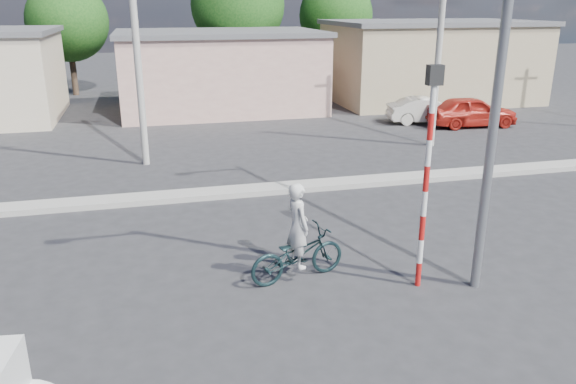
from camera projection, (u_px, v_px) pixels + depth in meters
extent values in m
plane|color=#2C2B2E|center=(280.00, 350.00, 9.18)|extent=(120.00, 120.00, 0.00)
cube|color=#99968E|center=(218.00, 193.00, 16.50)|extent=(40.00, 0.80, 0.16)
imported|color=#14272A|center=(298.00, 254.00, 11.39)|extent=(2.19, 1.17, 1.09)
imported|color=silver|center=(298.00, 239.00, 11.28)|extent=(0.56, 0.72, 1.77)
imported|color=beige|center=(427.00, 110.00, 26.25)|extent=(3.83, 1.90, 1.21)
imported|color=#B32117|center=(471.00, 111.00, 25.52)|extent=(4.15, 1.92, 1.38)
cylinder|color=red|center=(418.00, 274.00, 11.22)|extent=(0.11, 0.11, 0.50)
cylinder|color=white|center=(420.00, 251.00, 11.06)|extent=(0.11, 0.11, 0.50)
cylinder|color=red|center=(422.00, 228.00, 10.90)|extent=(0.11, 0.11, 0.50)
cylinder|color=white|center=(424.00, 204.00, 10.73)|extent=(0.11, 0.11, 0.50)
cylinder|color=red|center=(426.00, 179.00, 10.57)|extent=(0.11, 0.11, 0.50)
cylinder|color=white|center=(428.00, 153.00, 10.41)|extent=(0.11, 0.11, 0.50)
cylinder|color=red|center=(431.00, 127.00, 10.25)|extent=(0.11, 0.11, 0.50)
cylinder|color=white|center=(433.00, 99.00, 10.09)|extent=(0.11, 0.11, 0.50)
cube|color=black|center=(435.00, 75.00, 9.95)|extent=(0.28, 0.18, 0.36)
cylinder|color=slate|center=(502.00, 57.00, 9.83)|extent=(0.18, 0.18, 9.00)
cube|color=tan|center=(220.00, 73.00, 29.24)|extent=(10.00, 7.00, 3.80)
cube|color=#59595B|center=(219.00, 33.00, 28.59)|extent=(10.30, 7.30, 0.24)
cube|color=tan|center=(430.00, 63.00, 31.94)|extent=(11.00, 7.00, 4.20)
cube|color=#59595B|center=(433.00, 23.00, 31.23)|extent=(11.30, 7.30, 0.24)
cylinder|color=#38281E|center=(73.00, 66.00, 33.87)|extent=(0.36, 0.36, 3.47)
sphere|color=#346C20|center=(67.00, 21.00, 33.04)|extent=(4.71, 4.71, 4.71)
cylinder|color=#38281E|center=(239.00, 58.00, 35.15)|extent=(0.36, 0.36, 4.20)
sphere|color=#346C20|center=(238.00, 5.00, 34.13)|extent=(5.70, 5.70, 5.70)
cylinder|color=#38281E|center=(335.00, 57.00, 38.69)|extent=(0.36, 0.36, 3.64)
sphere|color=#346C20|center=(336.00, 15.00, 37.81)|extent=(4.94, 4.94, 4.94)
cylinder|color=#99968E|center=(137.00, 47.00, 18.46)|extent=(0.24, 0.24, 8.00)
cylinder|color=#99968E|center=(439.00, 42.00, 20.99)|extent=(0.24, 0.24, 8.00)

